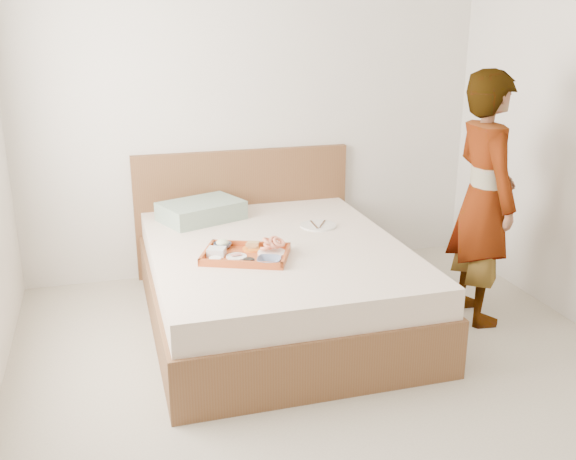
# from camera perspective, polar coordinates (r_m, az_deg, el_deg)

# --- Properties ---
(ground) EXTENTS (3.50, 4.00, 0.01)m
(ground) POSITION_cam_1_polar(r_m,az_deg,el_deg) (3.51, 5.16, -14.53)
(ground) COLOR #BEB8A1
(ground) RESTS_ON ground
(wall_back) EXTENTS (3.50, 0.01, 2.60)m
(wall_back) POSITION_cam_1_polar(r_m,az_deg,el_deg) (4.91, -2.97, 11.17)
(wall_back) COLOR silver
(wall_back) RESTS_ON ground
(bed) EXTENTS (1.65, 2.00, 0.53)m
(bed) POSITION_cam_1_polar(r_m,az_deg,el_deg) (4.20, -1.04, -4.65)
(bed) COLOR brown
(bed) RESTS_ON ground
(headboard) EXTENTS (1.65, 0.06, 0.95)m
(headboard) POSITION_cam_1_polar(r_m,az_deg,el_deg) (5.02, -3.94, 1.69)
(headboard) COLOR brown
(headboard) RESTS_ON ground
(pillow) EXTENTS (0.64, 0.55, 0.13)m
(pillow) POSITION_cam_1_polar(r_m,az_deg,el_deg) (4.63, -7.63, 1.69)
(pillow) COLOR #8DA492
(pillow) RESTS_ON bed
(tray) EXTENTS (0.60, 0.53, 0.05)m
(tray) POSITION_cam_1_polar(r_m,az_deg,el_deg) (3.87, -3.73, -2.13)
(tray) COLOR #B84F1C
(tray) RESTS_ON bed
(prawn_plate) EXTENTS (0.23, 0.23, 0.01)m
(prawn_plate) POSITION_cam_1_polar(r_m,az_deg,el_deg) (3.90, -1.43, -2.01)
(prawn_plate) COLOR white
(prawn_plate) RESTS_ON tray
(navy_bowl_big) EXTENTS (0.18, 0.18, 0.03)m
(navy_bowl_big) POSITION_cam_1_polar(r_m,az_deg,el_deg) (3.74, -1.67, -2.72)
(navy_bowl_big) COLOR #172543
(navy_bowl_big) RESTS_ON tray
(sauce_dish) EXTENTS (0.09, 0.09, 0.03)m
(sauce_dish) POSITION_cam_1_polar(r_m,az_deg,el_deg) (3.74, -3.49, -2.78)
(sauce_dish) COLOR black
(sauce_dish) RESTS_ON tray
(meat_plate) EXTENTS (0.16, 0.16, 0.01)m
(meat_plate) POSITION_cam_1_polar(r_m,az_deg,el_deg) (3.85, -4.55, -2.35)
(meat_plate) COLOR white
(meat_plate) RESTS_ON tray
(bread_plate) EXTENTS (0.16, 0.16, 0.01)m
(bread_plate) POSITION_cam_1_polar(r_m,az_deg,el_deg) (3.98, -3.17, -1.65)
(bread_plate) COLOR orange
(bread_plate) RESTS_ON tray
(salad_bowl) EXTENTS (0.14, 0.14, 0.03)m
(salad_bowl) POSITION_cam_1_polar(r_m,az_deg,el_deg) (4.01, -5.77, -1.36)
(salad_bowl) COLOR #172543
(salad_bowl) RESTS_ON tray
(plastic_tub) EXTENTS (0.13, 0.12, 0.05)m
(plastic_tub) POSITION_cam_1_polar(r_m,az_deg,el_deg) (3.89, -6.31, -1.90)
(plastic_tub) COLOR silver
(plastic_tub) RESTS_ON tray
(cheese_round) EXTENTS (0.09, 0.09, 0.03)m
(cheese_round) POSITION_cam_1_polar(r_m,az_deg,el_deg) (3.79, -6.41, -2.60)
(cheese_round) COLOR white
(cheese_round) RESTS_ON tray
(dinner_plate) EXTENTS (0.32, 0.32, 0.01)m
(dinner_plate) POSITION_cam_1_polar(r_m,az_deg,el_deg) (4.46, 2.68, 0.39)
(dinner_plate) COLOR white
(dinner_plate) RESTS_ON bed
(person) EXTENTS (0.43, 0.62, 1.61)m
(person) POSITION_cam_1_polar(r_m,az_deg,el_deg) (4.28, 16.83, 2.63)
(person) COLOR white
(person) RESTS_ON ground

